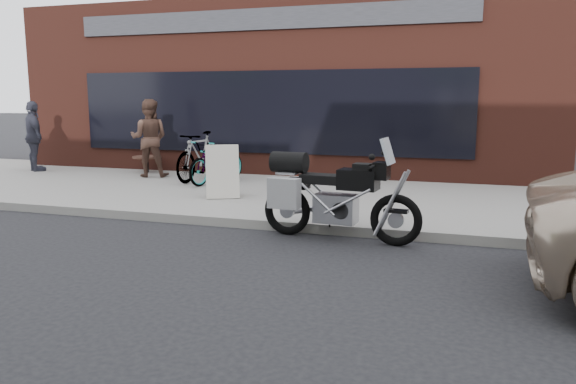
{
  "coord_description": "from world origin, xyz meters",
  "views": [
    {
      "loc": [
        2.84,
        -4.02,
        2.03
      ],
      "look_at": [
        0.67,
        2.72,
        0.85
      ],
      "focal_mm": 35.0,
      "sensor_mm": 36.0,
      "label": 1
    }
  ],
  "objects_px": {
    "bicycle_rear": "(200,156)",
    "cafe_table": "(147,158)",
    "cafe_patron_left": "(149,138)",
    "motorcycle": "(329,195)",
    "sandwich_sign": "(222,171)",
    "cafe_patron_right": "(34,136)",
    "bicycle_front": "(217,162)"
  },
  "relations": [
    {
      "from": "cafe_patron_left",
      "to": "bicycle_front",
      "type": "bearing_deg",
      "value": 148.37
    },
    {
      "from": "bicycle_rear",
      "to": "cafe_table",
      "type": "height_order",
      "value": "bicycle_rear"
    },
    {
      "from": "sandwich_sign",
      "to": "cafe_patron_left",
      "type": "xyz_separation_m",
      "value": [
        -2.85,
        2.06,
        0.43
      ]
    },
    {
      "from": "bicycle_front",
      "to": "motorcycle",
      "type": "bearing_deg",
      "value": -32.42
    },
    {
      "from": "cafe_table",
      "to": "cafe_patron_right",
      "type": "bearing_deg",
      "value": -167.45
    },
    {
      "from": "bicycle_front",
      "to": "cafe_table",
      "type": "distance_m",
      "value": 2.74
    },
    {
      "from": "bicycle_rear",
      "to": "cafe_table",
      "type": "relative_size",
      "value": 2.58
    },
    {
      "from": "cafe_patron_right",
      "to": "bicycle_rear",
      "type": "bearing_deg",
      "value": -148.09
    },
    {
      "from": "bicycle_front",
      "to": "cafe_table",
      "type": "xyz_separation_m",
      "value": [
        -2.5,
        1.13,
        -0.1
      ]
    },
    {
      "from": "cafe_patron_left",
      "to": "sandwich_sign",
      "type": "bearing_deg",
      "value": 125.33
    },
    {
      "from": "bicycle_front",
      "to": "cafe_patron_left",
      "type": "xyz_separation_m",
      "value": [
        -2.0,
        0.45,
        0.46
      ]
    },
    {
      "from": "motorcycle",
      "to": "sandwich_sign",
      "type": "distance_m",
      "value": 3.3
    },
    {
      "from": "cafe_table",
      "to": "cafe_patron_left",
      "type": "bearing_deg",
      "value": -53.32
    },
    {
      "from": "bicycle_rear",
      "to": "cafe_patron_right",
      "type": "height_order",
      "value": "cafe_patron_right"
    },
    {
      "from": "cafe_table",
      "to": "cafe_patron_left",
      "type": "distance_m",
      "value": 1.0
    },
    {
      "from": "sandwich_sign",
      "to": "cafe_table",
      "type": "distance_m",
      "value": 4.33
    },
    {
      "from": "motorcycle",
      "to": "cafe_patron_left",
      "type": "xyz_separation_m",
      "value": [
        -5.46,
        4.09,
        0.43
      ]
    },
    {
      "from": "sandwich_sign",
      "to": "cafe_patron_right",
      "type": "distance_m",
      "value": 6.63
    },
    {
      "from": "motorcycle",
      "to": "cafe_patron_right",
      "type": "xyz_separation_m",
      "value": [
        -8.89,
        4.11,
        0.41
      ]
    },
    {
      "from": "cafe_patron_left",
      "to": "cafe_patron_right",
      "type": "bearing_deg",
      "value": -19.15
    },
    {
      "from": "sandwich_sign",
      "to": "cafe_table",
      "type": "height_order",
      "value": "sandwich_sign"
    },
    {
      "from": "bicycle_front",
      "to": "cafe_table",
      "type": "relative_size",
      "value": 2.5
    },
    {
      "from": "bicycle_rear",
      "to": "cafe_table",
      "type": "distance_m",
      "value": 2.15
    },
    {
      "from": "motorcycle",
      "to": "bicycle_front",
      "type": "distance_m",
      "value": 5.02
    },
    {
      "from": "bicycle_rear",
      "to": "cafe_patron_left",
      "type": "relative_size",
      "value": 1.01
    },
    {
      "from": "motorcycle",
      "to": "sandwich_sign",
      "type": "relative_size",
      "value": 2.37
    },
    {
      "from": "cafe_table",
      "to": "cafe_patron_right",
      "type": "relative_size",
      "value": 0.4
    },
    {
      "from": "bicycle_front",
      "to": "bicycle_rear",
      "type": "xyz_separation_m",
      "value": [
        -0.55,
        0.25,
        0.09
      ]
    },
    {
      "from": "bicycle_front",
      "to": "cafe_patron_left",
      "type": "relative_size",
      "value": 0.98
    },
    {
      "from": "cafe_table",
      "to": "cafe_patron_right",
      "type": "height_order",
      "value": "cafe_patron_right"
    },
    {
      "from": "bicycle_rear",
      "to": "cafe_patron_left",
      "type": "bearing_deg",
      "value": 179.15
    },
    {
      "from": "cafe_patron_left",
      "to": "cafe_table",
      "type": "bearing_deg",
      "value": -72.16
    }
  ]
}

